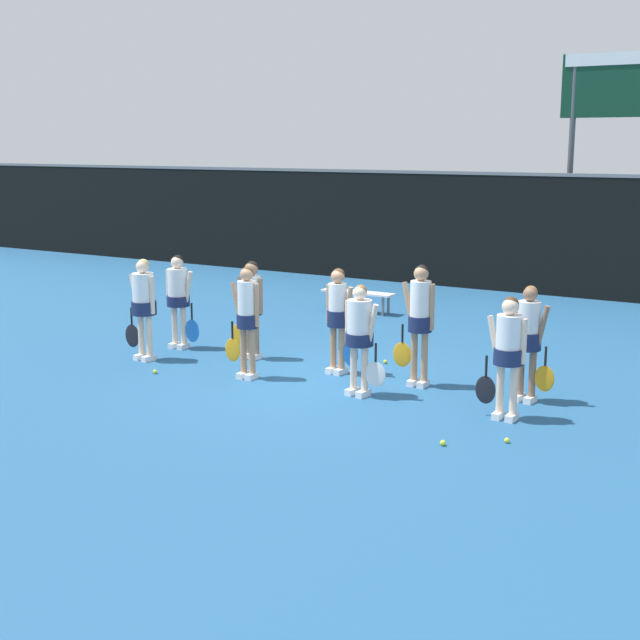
# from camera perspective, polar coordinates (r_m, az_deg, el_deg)

# --- Properties ---
(ground_plane) EXTENTS (140.00, 140.00, 0.00)m
(ground_plane) POSITION_cam_1_polar(r_m,az_deg,el_deg) (13.68, -0.13, -3.80)
(ground_plane) COLOR #235684
(fence_windscreen) EXTENTS (60.00, 0.08, 2.87)m
(fence_windscreen) POSITION_cam_1_polar(r_m,az_deg,el_deg) (21.83, 12.72, 5.47)
(fence_windscreen) COLOR black
(fence_windscreen) RESTS_ON ground_plane
(scoreboard) EXTENTS (3.23, 0.15, 5.60)m
(scoreboard) POSITION_cam_1_polar(r_m,az_deg,el_deg) (22.19, 19.28, 12.65)
(scoreboard) COLOR #515156
(scoreboard) RESTS_ON ground_plane
(bench_courtside) EXTENTS (1.63, 0.37, 0.45)m
(bench_courtside) POSITION_cam_1_polar(r_m,az_deg,el_deg) (18.98, 2.43, 1.65)
(bench_courtside) COLOR silver
(bench_courtside) RESTS_ON ground_plane
(player_0) EXTENTS (0.70, 0.41, 1.69)m
(player_0) POSITION_cam_1_polar(r_m,az_deg,el_deg) (14.95, -11.23, 1.24)
(player_0) COLOR beige
(player_0) RESTS_ON ground_plane
(player_1) EXTENTS (0.61, 0.33, 1.73)m
(player_1) POSITION_cam_1_polar(r_m,az_deg,el_deg) (13.56, -4.72, 0.40)
(player_1) COLOR tan
(player_1) RESTS_ON ground_plane
(player_2) EXTENTS (0.69, 0.40, 1.60)m
(player_2) POSITION_cam_1_polar(r_m,az_deg,el_deg) (12.60, 2.57, -0.71)
(player_2) COLOR beige
(player_2) RESTS_ON ground_plane
(player_3) EXTENTS (0.66, 0.38, 1.63)m
(player_3) POSITION_cam_1_polar(r_m,az_deg,el_deg) (11.75, 11.95, -1.72)
(player_3) COLOR beige
(player_3) RESTS_ON ground_plane
(player_4) EXTENTS (0.69, 0.40, 1.65)m
(player_4) POSITION_cam_1_polar(r_m,az_deg,el_deg) (15.71, -9.05, 1.70)
(player_4) COLOR beige
(player_4) RESTS_ON ground_plane
(player_5) EXTENTS (0.65, 0.34, 1.65)m
(player_5) POSITION_cam_1_polar(r_m,az_deg,el_deg) (14.81, -4.42, 1.19)
(player_5) COLOR #8C664C
(player_5) RESTS_ON ground_plane
(player_6) EXTENTS (0.60, 0.33, 1.66)m
(player_6) POSITION_cam_1_polar(r_m,az_deg,el_deg) (13.80, 1.16, 0.48)
(player_6) COLOR tan
(player_6) RESTS_ON ground_plane
(player_7) EXTENTS (0.64, 0.35, 1.82)m
(player_7) POSITION_cam_1_polar(r_m,az_deg,el_deg) (13.14, 6.41, 0.33)
(player_7) COLOR tan
(player_7) RESTS_ON ground_plane
(player_8) EXTENTS (0.64, 0.36, 1.64)m
(player_8) POSITION_cam_1_polar(r_m,az_deg,el_deg) (12.63, 13.22, -0.91)
(player_8) COLOR #8C664C
(player_8) RESTS_ON ground_plane
(tennis_ball_0) EXTENTS (0.07, 0.07, 0.07)m
(tennis_ball_0) POSITION_cam_1_polar(r_m,az_deg,el_deg) (11.07, 11.88, -7.55)
(tennis_ball_0) COLOR #CCE033
(tennis_ball_0) RESTS_ON ground_plane
(tennis_ball_1) EXTENTS (0.07, 0.07, 0.07)m
(tennis_ball_1) POSITION_cam_1_polar(r_m,az_deg,el_deg) (14.22, -10.51, -3.27)
(tennis_ball_1) COLOR #CCE033
(tennis_ball_1) RESTS_ON ground_plane
(tennis_ball_2) EXTENTS (0.07, 0.07, 0.07)m
(tennis_ball_2) POSITION_cam_1_polar(r_m,az_deg,el_deg) (10.84, 7.87, -7.80)
(tennis_ball_2) COLOR #CCE033
(tennis_ball_2) RESTS_ON ground_plane
(tennis_ball_3) EXTENTS (0.07, 0.07, 0.07)m
(tennis_ball_3) POSITION_cam_1_polar(r_m,az_deg,el_deg) (15.07, 1.37, -2.25)
(tennis_ball_3) COLOR #CCE033
(tennis_ball_3) RESTS_ON ground_plane
(tennis_ball_4) EXTENTS (0.06, 0.06, 0.06)m
(tennis_ball_4) POSITION_cam_1_polar(r_m,az_deg,el_deg) (14.64, 4.20, -2.68)
(tennis_ball_4) COLOR #CCE033
(tennis_ball_4) RESTS_ON ground_plane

